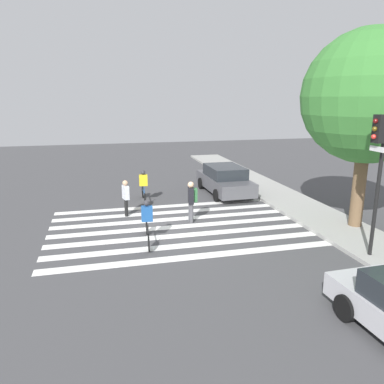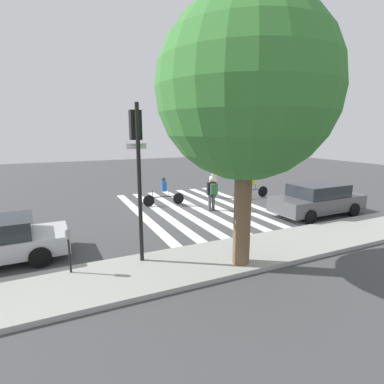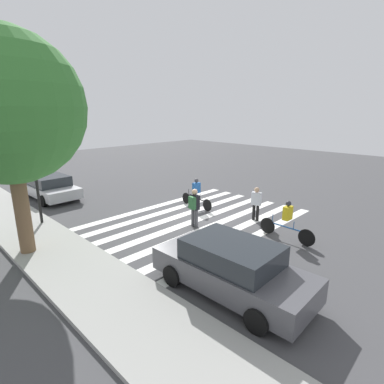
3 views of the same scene
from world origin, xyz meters
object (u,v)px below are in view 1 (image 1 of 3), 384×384
traffic_light (378,156)px  cyclist_far_lane (147,220)px  pedestrian_adult_yellow_jacket (126,196)px  pedestrian_child_with_backpack (192,199)px  street_tree (369,97)px  cyclist_near_curb (143,185)px  car_parked_silver_sedan (225,180)px

traffic_light → cyclist_far_lane: (-3.16, -6.71, -2.51)m
pedestrian_adult_yellow_jacket → pedestrian_child_with_backpack: pedestrian_child_with_backpack is taller
traffic_light → cyclist_far_lane: traffic_light is taller
traffic_light → street_tree: 3.53m
cyclist_near_curb → car_parked_silver_sedan: 4.54m
pedestrian_child_with_backpack → cyclist_near_curb: bearing=33.5°
pedestrian_child_with_backpack → cyclist_far_lane: pedestrian_child_with_backpack is taller
traffic_light → cyclist_near_curb: traffic_light is taller
pedestrian_child_with_backpack → cyclist_near_curb: 3.95m
street_tree → car_parked_silver_sedan: size_ratio=1.63×
traffic_light → pedestrian_adult_yellow_jacket: size_ratio=2.98×
traffic_light → pedestrian_child_with_backpack: bearing=-137.5°
street_tree → pedestrian_adult_yellow_jacket: 10.47m
pedestrian_adult_yellow_jacket → cyclist_near_curb: bearing=-39.6°
street_tree → pedestrian_adult_yellow_jacket: (-3.90, -8.77, -4.20)m
pedestrian_adult_yellow_jacket → cyclist_far_lane: (3.39, 0.51, -0.05)m
pedestrian_adult_yellow_jacket → pedestrian_child_with_backpack: 3.03m
pedestrian_adult_yellow_jacket → car_parked_silver_sedan: pedestrian_adult_yellow_jacket is taller
pedestrian_adult_yellow_jacket → pedestrian_child_with_backpack: size_ratio=0.93×
pedestrian_child_with_backpack → car_parked_silver_sedan: size_ratio=0.37×
street_tree → cyclist_near_curb: bearing=-127.7°
pedestrian_child_with_backpack → car_parked_silver_sedan: 5.14m
pedestrian_child_with_backpack → cyclist_far_lane: size_ratio=0.75×
pedestrian_child_with_backpack → traffic_light: bearing=-127.9°
pedestrian_child_with_backpack → cyclist_far_lane: 2.82m
street_tree → pedestrian_adult_yellow_jacket: size_ratio=4.71×
street_tree → pedestrian_child_with_backpack: 7.76m
street_tree → cyclist_far_lane: size_ratio=3.28×
car_parked_silver_sedan → traffic_light: bearing=9.6°
traffic_light → car_parked_silver_sedan: 9.78m
cyclist_far_lane → traffic_light: bearing=69.5°
traffic_light → pedestrian_child_with_backpack: traffic_light is taller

